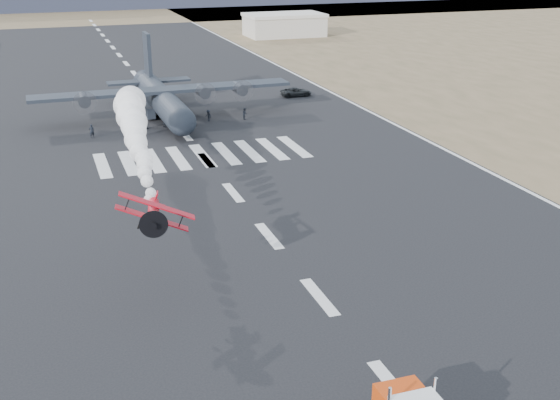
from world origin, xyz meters
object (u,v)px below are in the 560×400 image
crew_b (143,130)px  crew_g (191,117)px  crew_f (165,121)px  hangar_right (284,25)px  transport_aircraft (162,97)px  crew_h (245,114)px  crew_c (208,115)px  crew_d (193,119)px  aerobatic_biplane (154,213)px  support_vehicle (296,92)px  crew_a (92,131)px  crew_e (146,123)px

crew_b → crew_g: crew_g is taller
crew_f → hangar_right: bearing=-57.1°
transport_aircraft → crew_h: transport_aircraft is taller
crew_c → crew_g: crew_g is taller
crew_d → crew_f: 3.99m
hangar_right → transport_aircraft: 91.23m
hangar_right → crew_f: 97.46m
transport_aircraft → crew_d: 7.65m
aerobatic_biplane → support_vehicle: 70.11m
transport_aircraft → crew_d: bearing=-65.8°
crew_c → crew_h: crew_h is taller
crew_b → crew_f: (3.65, 3.80, -0.09)m
crew_a → crew_h: (22.11, 2.93, -0.07)m
crew_c → aerobatic_biplane: bearing=-48.9°
transport_aircraft → crew_e: 7.92m
crew_b → crew_e: (0.99, 3.67, -0.08)m
transport_aircraft → crew_f: (-0.88, -6.66, -2.01)m
aerobatic_biplane → crew_e: 48.81m
crew_g → crew_h: crew_g is taller
aerobatic_biplane → crew_c: aerobatic_biplane is taller
crew_e → crew_g: 6.74m
crew_a → crew_b: bearing=162.6°
crew_d → crew_g: bearing=-157.9°
crew_h → hangar_right: bearing=-20.4°
crew_a → crew_c: crew_a is taller
crew_f → crew_c: bearing=-106.3°
hangar_right → transport_aircraft: transport_aircraft is taller
crew_a → crew_f: size_ratio=1.12×
crew_d → crew_f: crew_d is taller
crew_d → crew_f: (-3.99, 0.05, -0.03)m
aerobatic_biplane → crew_b: aerobatic_biplane is taller
support_vehicle → crew_c: size_ratio=3.11×
transport_aircraft → crew_g: size_ratio=20.40×
aerobatic_biplane → crew_b: 45.07m
hangar_right → support_vehicle: hangar_right is taller
transport_aircraft → crew_d: transport_aircraft is taller
aerobatic_biplane → crew_h: aerobatic_biplane is taller
support_vehicle → crew_b: size_ratio=2.83×
crew_e → crew_g: size_ratio=0.90×
transport_aircraft → crew_c: transport_aircraft is taller
hangar_right → transport_aircraft: (-46.96, -78.21, -0.18)m
support_vehicle → hangar_right: bearing=-16.7°
crew_a → crew_h: 22.30m
crew_c → crew_e: (-9.28, -1.47, 0.00)m
support_vehicle → crew_a: 37.91m
transport_aircraft → crew_f: bearing=-98.1°
support_vehicle → crew_g: crew_g is taller
crew_g → crew_f: bearing=168.3°
crew_e → crew_f: crew_e is taller
support_vehicle → crew_d: crew_d is taller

